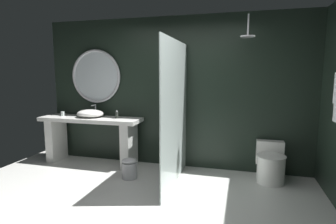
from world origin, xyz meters
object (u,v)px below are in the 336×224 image
object	(u,v)px
vessel_sink	(90,113)
round_wall_mirror	(96,76)
soap_dispenser	(117,115)
rain_shower_head	(248,35)
toilet	(270,164)
tumbler_cup	(63,114)
waste_bin	(129,168)

from	to	relation	value
vessel_sink	round_wall_mirror	distance (m)	0.70
soap_dispenser	rain_shower_head	size ratio (longest dim) A/B	0.42
rain_shower_head	toilet	world-z (taller)	rain_shower_head
tumbler_cup	round_wall_mirror	bearing A→B (deg)	20.93
rain_shower_head	waste_bin	xyz separation A→B (m)	(-1.72, -0.48, -2.04)
soap_dispenser	rain_shower_head	world-z (taller)	rain_shower_head
vessel_sink	rain_shower_head	distance (m)	2.97
waste_bin	soap_dispenser	bearing A→B (deg)	130.24
round_wall_mirror	rain_shower_head	size ratio (longest dim) A/B	2.98
soap_dispenser	toilet	distance (m)	2.66
toilet	waste_bin	xyz separation A→B (m)	(-2.13, -0.47, -0.10)
vessel_sink	soap_dispenser	size ratio (longest dim) A/B	3.53
vessel_sink	tumbler_cup	xyz separation A→B (m)	(-0.59, 0.01, -0.03)
soap_dispenser	waste_bin	distance (m)	1.03
round_wall_mirror	rain_shower_head	bearing A→B (deg)	-5.73
toilet	waste_bin	size ratio (longest dim) A/B	1.84
rain_shower_head	toilet	size ratio (longest dim) A/B	0.56
tumbler_cup	waste_bin	size ratio (longest dim) A/B	0.26
round_wall_mirror	rain_shower_head	world-z (taller)	rain_shower_head
tumbler_cup	vessel_sink	bearing A→B (deg)	-0.59
soap_dispenser	round_wall_mirror	distance (m)	0.87
vessel_sink	round_wall_mirror	xyz separation A→B (m)	(0.00, 0.23, 0.66)
vessel_sink	toilet	size ratio (longest dim) A/B	0.84
rain_shower_head	round_wall_mirror	bearing A→B (deg)	174.27
toilet	rain_shower_head	bearing A→B (deg)	178.29
round_wall_mirror	waste_bin	xyz separation A→B (m)	(0.96, -0.75, -1.42)
waste_bin	round_wall_mirror	bearing A→B (deg)	142.17
round_wall_mirror	vessel_sink	bearing A→B (deg)	-90.86
vessel_sink	round_wall_mirror	world-z (taller)	round_wall_mirror
round_wall_mirror	toilet	size ratio (longest dim) A/B	1.67
round_wall_mirror	toilet	world-z (taller)	round_wall_mirror
vessel_sink	soap_dispenser	distance (m)	0.51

